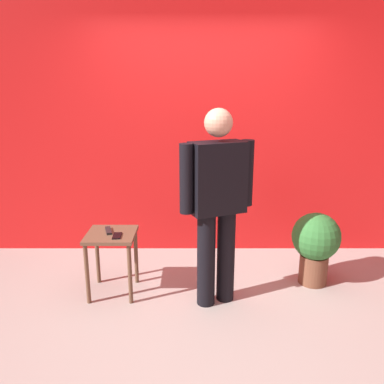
{
  "coord_description": "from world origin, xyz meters",
  "views": [
    {
      "loc": [
        -0.13,
        -2.57,
        1.77
      ],
      "look_at": [
        -0.13,
        0.55,
        0.93
      ],
      "focal_mm": 35.48,
      "sensor_mm": 36.0,
      "label": 1
    }
  ],
  "objects_px": {
    "standing_person": "(217,199)",
    "cell_phone": "(117,236)",
    "side_table": "(112,245)",
    "tv_remote": "(109,231)",
    "potted_plant": "(316,242)"
  },
  "relations": [
    {
      "from": "standing_person",
      "to": "tv_remote",
      "type": "xyz_separation_m",
      "value": [
        -0.93,
        0.18,
        -0.34
      ]
    },
    {
      "from": "standing_person",
      "to": "side_table",
      "type": "xyz_separation_m",
      "value": [
        -0.91,
        0.15,
        -0.46
      ]
    },
    {
      "from": "side_table",
      "to": "tv_remote",
      "type": "relative_size",
      "value": 3.34
    },
    {
      "from": "standing_person",
      "to": "side_table",
      "type": "height_order",
      "value": "standing_person"
    },
    {
      "from": "cell_phone",
      "to": "potted_plant",
      "type": "relative_size",
      "value": 0.21
    },
    {
      "from": "tv_remote",
      "to": "potted_plant",
      "type": "bearing_deg",
      "value": -13.08
    },
    {
      "from": "standing_person",
      "to": "tv_remote",
      "type": "relative_size",
      "value": 9.63
    },
    {
      "from": "cell_phone",
      "to": "tv_remote",
      "type": "bearing_deg",
      "value": 127.75
    },
    {
      "from": "potted_plant",
      "to": "standing_person",
      "type": "bearing_deg",
      "value": -161.16
    },
    {
      "from": "cell_phone",
      "to": "standing_person",
      "type": "bearing_deg",
      "value": -8.63
    },
    {
      "from": "standing_person",
      "to": "cell_phone",
      "type": "bearing_deg",
      "value": 175.02
    },
    {
      "from": "cell_phone",
      "to": "potted_plant",
      "type": "bearing_deg",
      "value": 4.27
    },
    {
      "from": "cell_phone",
      "to": "side_table",
      "type": "bearing_deg",
      "value": 128.98
    },
    {
      "from": "standing_person",
      "to": "tv_remote",
      "type": "height_order",
      "value": "standing_person"
    },
    {
      "from": "cell_phone",
      "to": "tv_remote",
      "type": "relative_size",
      "value": 0.85
    }
  ]
}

